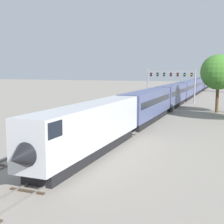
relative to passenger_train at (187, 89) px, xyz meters
The scene contains 6 objects.
ground_plane 67.03m from the passenger_train, 91.71° to the right, with size 400.00×400.00×0.00m, color gray.
track_main 7.40m from the passenger_train, 90.00° to the right, with size 2.60×200.00×0.16m.
track_near 27.62m from the passenger_train, 101.54° to the right, with size 2.60×160.00×0.16m.
passenger_train is the anchor object (origin of this frame).
signal_gantry 12.81m from the passenger_train, 100.49° to the right, with size 12.10×0.49×8.11m.
trackside_tree_mid 29.56m from the passenger_train, 71.15° to the right, with size 6.52×6.52×10.79m.
Camera 1 is at (14.36, -22.54, 7.93)m, focal length 50.87 mm.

